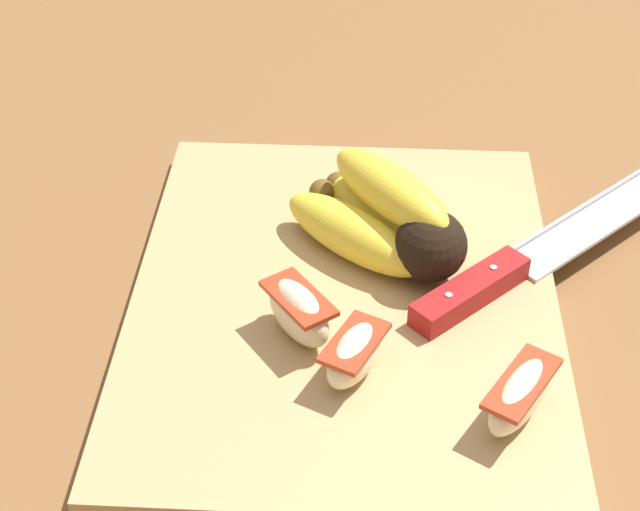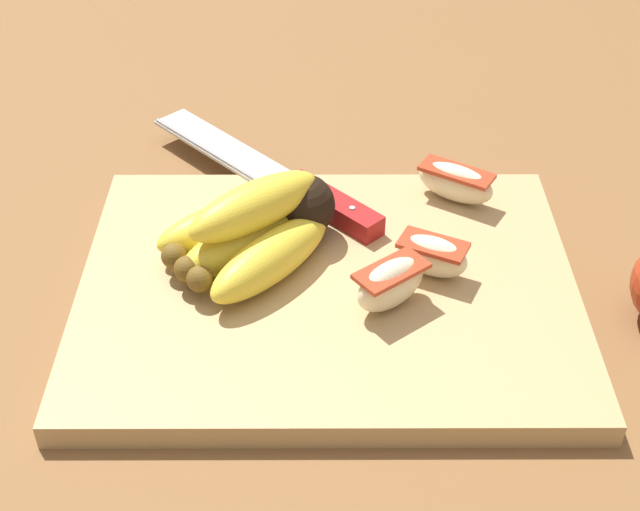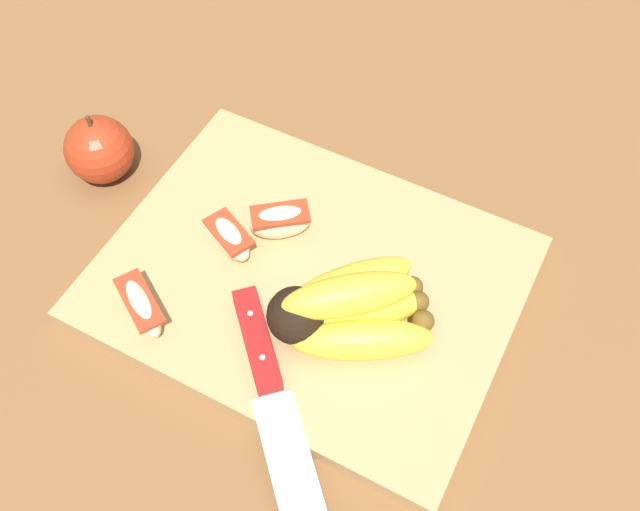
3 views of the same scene
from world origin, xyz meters
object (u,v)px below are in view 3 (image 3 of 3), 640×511
(banana_bunch, at_px, (346,309))
(apple_wedge_near, at_px, (230,238))
(apple_wedge_far, at_px, (141,306))
(whole_apple, at_px, (99,150))
(apple_wedge_middle, at_px, (281,222))
(chefs_knife, at_px, (271,390))

(banana_bunch, distance_m, apple_wedge_near, 0.14)
(apple_wedge_far, height_order, whole_apple, whole_apple)
(apple_wedge_near, distance_m, apple_wedge_middle, 0.05)
(banana_bunch, relative_size, whole_apple, 1.82)
(apple_wedge_middle, distance_m, whole_apple, 0.21)
(apple_wedge_near, xyz_separation_m, apple_wedge_middle, (0.03, 0.04, 0.00))
(chefs_knife, bearing_deg, apple_wedge_near, 134.15)
(banana_bunch, bearing_deg, apple_wedge_near, 170.48)
(banana_bunch, height_order, chefs_knife, banana_bunch)
(apple_wedge_near, xyz_separation_m, whole_apple, (-0.18, 0.03, -0.00))
(apple_wedge_near, bearing_deg, apple_wedge_far, -106.70)
(apple_wedge_middle, bearing_deg, apple_wedge_near, -132.62)
(apple_wedge_near, bearing_deg, whole_apple, 169.21)
(apple_wedge_near, xyz_separation_m, apple_wedge_far, (-0.03, -0.10, 0.00))
(chefs_knife, bearing_deg, apple_wedge_far, 175.07)
(banana_bunch, relative_size, apple_wedge_far, 2.15)
(apple_wedge_far, bearing_deg, apple_wedge_near, 73.30)
(banana_bunch, height_order, apple_wedge_far, banana_bunch)
(banana_bunch, height_order, apple_wedge_middle, banana_bunch)
(banana_bunch, xyz_separation_m, apple_wedge_far, (-0.16, -0.08, -0.01))
(banana_bunch, xyz_separation_m, chefs_knife, (-0.03, -0.09, -0.02))
(banana_bunch, relative_size, apple_wedge_middle, 2.39)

